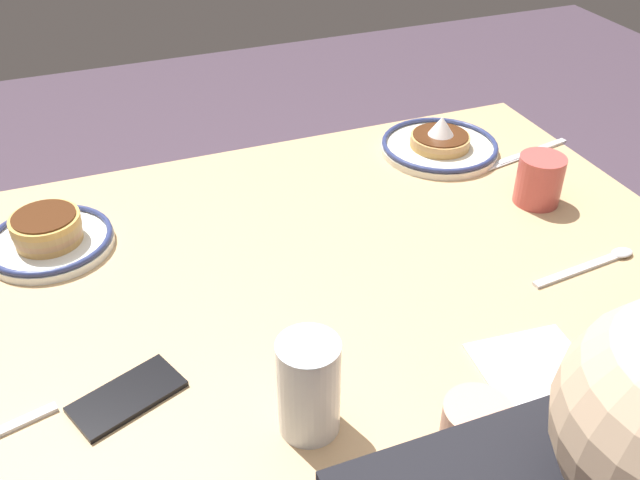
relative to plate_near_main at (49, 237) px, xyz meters
name	(u,v)px	position (x,y,z in m)	size (l,w,h in m)	color
dining_table	(324,308)	(-0.41, 0.23, -0.10)	(1.29, 0.91, 0.73)	tan
plate_near_main	(49,237)	(0.00, 0.00, 0.00)	(0.21, 0.21, 0.06)	white
plate_center_pancakes	(440,144)	(-0.79, -0.06, 0.00)	(0.24, 0.24, 0.08)	silver
coffee_mug	(540,179)	(-0.86, 0.17, 0.03)	(0.09, 0.11, 0.09)	#BF4C47
drinking_glass	(309,391)	(-0.27, 0.52, 0.04)	(0.08, 0.08, 0.14)	silver
cell_phone	(127,396)	(-0.07, 0.39, -0.02)	(0.14, 0.07, 0.01)	black
paper_napkin	(535,368)	(-0.60, 0.54, -0.02)	(0.15, 0.14, 0.00)	white
butter_knife	(526,154)	(-0.95, 0.02, -0.02)	(0.23, 0.06, 0.01)	silver
tea_spoon	(598,262)	(-0.84, 0.38, -0.02)	(0.21, 0.04, 0.01)	silver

